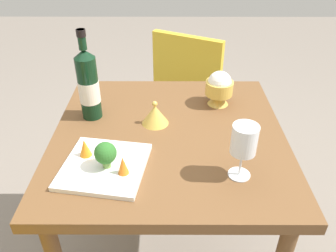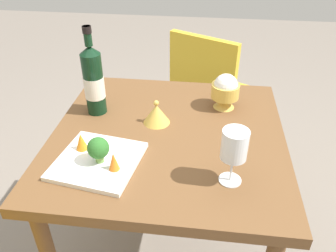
{
  "view_description": "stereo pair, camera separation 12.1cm",
  "coord_description": "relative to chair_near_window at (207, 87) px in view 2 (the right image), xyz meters",
  "views": [
    {
      "loc": [
        -0.0,
        1.0,
        1.45
      ],
      "look_at": [
        0.0,
        0.0,
        0.78
      ],
      "focal_mm": 36.61,
      "sensor_mm": 36.0,
      "label": 1
    },
    {
      "loc": [
        -0.12,
        1.0,
        1.45
      ],
      "look_at": [
        0.0,
        0.0,
        0.78
      ],
      "focal_mm": 36.61,
      "sensor_mm": 36.0,
      "label": 2
    }
  ],
  "objects": [
    {
      "name": "wine_bottle",
      "position": [
        0.43,
        0.69,
        0.35
      ],
      "size": [
        0.08,
        0.08,
        0.34
      ],
      "color": "black",
      "rests_on": "dining_table"
    },
    {
      "name": "carrot_garnish_left",
      "position": [
        0.27,
        1.04,
        0.27
      ],
      "size": [
        0.03,
        0.03,
        0.06
      ],
      "color": "orange",
      "rests_on": "serving_plate"
    },
    {
      "name": "rice_bowl_lid",
      "position": [
        0.18,
        0.74,
        0.26
      ],
      "size": [
        0.1,
        0.1,
        0.09
      ],
      "color": "gold",
      "rests_on": "dining_table"
    },
    {
      "name": "broccoli_floret",
      "position": [
        0.32,
        1.01,
        0.29
      ],
      "size": [
        0.07,
        0.07,
        0.09
      ],
      "color": "#729E4C",
      "rests_on": "serving_plate"
    },
    {
      "name": "dining_table",
      "position": [
        0.13,
        0.81,
        0.12
      ],
      "size": [
        0.83,
        0.83,
        0.75
      ],
      "color": "brown",
      "rests_on": "ground_plane"
    },
    {
      "name": "wine_glass",
      "position": [
        -0.08,
        1.03,
        0.35
      ],
      "size": [
        0.08,
        0.08,
        0.18
      ],
      "color": "white",
      "rests_on": "dining_table"
    },
    {
      "name": "serving_plate",
      "position": [
        0.33,
        1.0,
        0.23
      ],
      "size": [
        0.29,
        0.29,
        0.02
      ],
      "rotation": [
        0.0,
        0.0,
        -0.16
      ],
      "color": "white",
      "rests_on": "dining_table"
    },
    {
      "name": "rice_bowl",
      "position": [
        -0.07,
        0.6,
        0.29
      ],
      "size": [
        0.11,
        0.11,
        0.14
      ],
      "color": "gold",
      "rests_on": "dining_table"
    },
    {
      "name": "carrot_garnish_right",
      "position": [
        0.4,
        0.95,
        0.27
      ],
      "size": [
        0.04,
        0.04,
        0.06
      ],
      "color": "orange",
      "rests_on": "serving_plate"
    },
    {
      "name": "chair_near_window",
      "position": [
        0.0,
        0.0,
        0.0
      ],
      "size": [
        0.54,
        0.54,
        0.85
      ],
      "rotation": [
        0.0,
        0.0,
        2.67
      ],
      "color": "gold",
      "rests_on": "ground_plane"
    }
  ]
}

